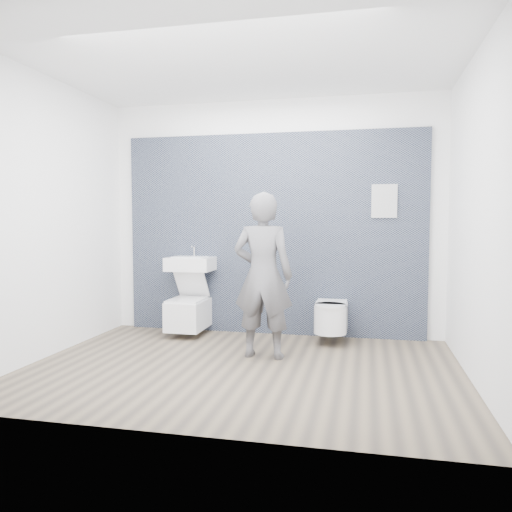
% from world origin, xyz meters
% --- Properties ---
extents(ground, '(4.00, 4.00, 0.00)m').
position_xyz_m(ground, '(0.00, 0.00, 0.00)').
color(ground, brown).
rests_on(ground, ground).
extents(room_shell, '(4.00, 4.00, 4.00)m').
position_xyz_m(room_shell, '(0.00, 0.00, 1.74)').
color(room_shell, white).
rests_on(room_shell, ground).
extents(tile_wall, '(3.60, 0.06, 2.40)m').
position_xyz_m(tile_wall, '(0.00, 1.47, 0.00)').
color(tile_wall, black).
rests_on(tile_wall, ground).
extents(washbasin, '(0.54, 0.40, 0.40)m').
position_xyz_m(washbasin, '(-0.95, 1.24, 0.85)').
color(washbasin, white).
rests_on(washbasin, ground).
extents(toilet_square, '(0.41, 0.59, 0.72)m').
position_xyz_m(toilet_square, '(-0.95, 1.15, 0.28)').
color(toilet_square, white).
rests_on(toilet_square, ground).
extents(toilet_rounded, '(0.35, 0.60, 0.33)m').
position_xyz_m(toilet_rounded, '(0.74, 1.14, 0.29)').
color(toilet_rounded, white).
rests_on(toilet_rounded, ground).
extents(info_placard, '(0.28, 0.03, 0.38)m').
position_xyz_m(info_placard, '(1.30, 1.43, 0.00)').
color(info_placard, white).
rests_on(info_placard, ground).
extents(visitor, '(0.61, 0.41, 1.64)m').
position_xyz_m(visitor, '(0.12, 0.40, 0.82)').
color(visitor, '#5C5B60').
rests_on(visitor, ground).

